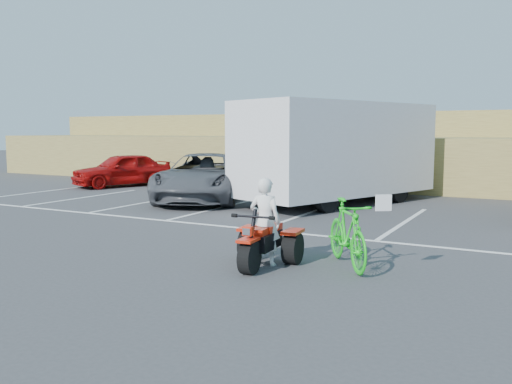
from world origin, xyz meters
The scene contains 11 objects.
ground centered at (0.00, 0.00, 0.00)m, with size 100.00×100.00×0.00m, color #3B3B3E.
parking_stripes centered at (0.87, 4.07, 0.00)m, with size 28.00×5.16×0.01m.
grass_embankment centered at (0.00, 15.48, 1.42)m, with size 40.00×8.50×3.10m.
red_trike_atv centered at (1.60, -0.59, 0.00)m, with size 1.08×1.45×0.94m, color red, non-canonical shape.
rider centered at (1.58, -0.44, 0.75)m, with size 0.54×0.36×1.49m, color white.
green_dirt_bike centered at (2.84, 0.12, 0.56)m, with size 0.53×1.88×1.13m, color #14BF19.
grey_pickup centered at (-4.08, 6.27, 0.76)m, with size 2.53×5.49×1.53m, color #47494F.
red_car centered at (-9.56, 8.45, 0.68)m, with size 1.60×3.99×1.36m, color #9C0A08.
cargo_trailer centered at (-0.02, 7.56, 1.68)m, with size 4.92×7.18×3.11m.
quad_atv_blue centered at (-1.71, 6.83, 0.00)m, with size 1.06×1.42×0.93m, color navy, non-canonical shape.
quad_atv_green centered at (-1.20, 6.80, 0.00)m, with size 1.20×1.61×1.05m, color #165A14, non-canonical shape.
Camera 1 is at (5.69, -8.44, 2.27)m, focal length 38.00 mm.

